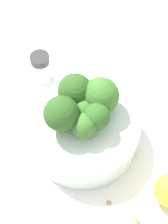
% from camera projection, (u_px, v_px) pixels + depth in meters
% --- Properties ---
extents(ground_plane, '(3.00, 3.00, 0.00)m').
position_uv_depth(ground_plane, '(84.00, 140.00, 0.62)').
color(ground_plane, white).
extents(bowl, '(0.18, 0.18, 0.05)m').
position_uv_depth(bowl, '(84.00, 132.00, 0.60)').
color(bowl, silver).
rests_on(bowl, ground_plane).
extents(broccoli_floret_0, '(0.05, 0.05, 0.06)m').
position_uv_depth(broccoli_floret_0, '(75.00, 91.00, 0.57)').
color(broccoli_floret_0, '#8EB770').
rests_on(broccoli_floret_0, bowl).
extents(broccoli_floret_1, '(0.04, 0.04, 0.05)m').
position_uv_depth(broccoli_floret_1, '(84.00, 126.00, 0.54)').
color(broccoli_floret_1, '#84AD66').
rests_on(broccoli_floret_1, bowl).
extents(broccoli_floret_2, '(0.04, 0.04, 0.05)m').
position_uv_depth(broccoli_floret_2, '(96.00, 117.00, 0.55)').
color(broccoli_floret_2, '#7A9E5B').
rests_on(broccoli_floret_2, bowl).
extents(broccoli_floret_3, '(0.05, 0.05, 0.07)m').
position_uv_depth(broccoli_floret_3, '(61.00, 114.00, 0.54)').
color(broccoli_floret_3, '#7A9E5B').
rests_on(broccoli_floret_3, bowl).
extents(broccoli_floret_4, '(0.06, 0.06, 0.06)m').
position_uv_depth(broccoli_floret_4, '(100.00, 96.00, 0.57)').
color(broccoli_floret_4, '#7A9E5B').
rests_on(broccoli_floret_4, bowl).
extents(broccoli_floret_5, '(0.03, 0.03, 0.04)m').
position_uv_depth(broccoli_floret_5, '(87.00, 110.00, 0.56)').
color(broccoli_floret_5, '#8EB770').
rests_on(broccoli_floret_5, bowl).
extents(pepper_shaker, '(0.03, 0.03, 0.06)m').
position_uv_depth(pepper_shaker, '(41.00, 68.00, 0.66)').
color(pepper_shaker, silver).
rests_on(pepper_shaker, ground_plane).
extents(almond_crumb_0, '(0.01, 0.01, 0.01)m').
position_uv_depth(almond_crumb_0, '(137.00, 220.00, 0.55)').
color(almond_crumb_0, olive).
rests_on(almond_crumb_0, ground_plane).
extents(almond_crumb_1, '(0.01, 0.01, 0.01)m').
position_uv_depth(almond_crumb_1, '(109.00, 202.00, 0.56)').
color(almond_crumb_1, '#AD7F4C').
rests_on(almond_crumb_1, ground_plane).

